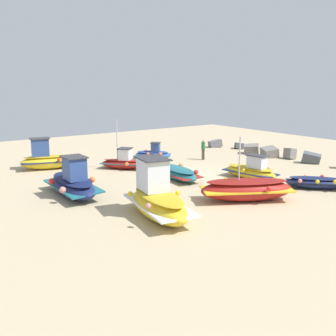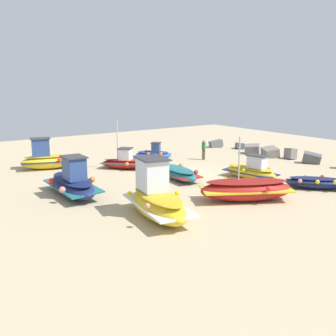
# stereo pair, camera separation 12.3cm
# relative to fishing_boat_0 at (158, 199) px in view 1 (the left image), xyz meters

# --- Properties ---
(ground_plane) EXTENTS (48.00, 48.00, 0.00)m
(ground_plane) POSITION_rel_fishing_boat_0_xyz_m (-6.77, 6.94, -0.92)
(ground_plane) COLOR tan
(fishing_boat_0) EXTENTS (5.40, 2.82, 2.88)m
(fishing_boat_0) POSITION_rel_fishing_boat_0_xyz_m (0.00, 0.00, 0.00)
(fishing_boat_0) COLOR gold
(fishing_boat_0) RESTS_ON ground_plane
(fishing_boat_1) EXTENTS (4.40, 2.10, 0.91)m
(fishing_boat_1) POSITION_rel_fishing_boat_0_xyz_m (-5.85, 5.60, -0.50)
(fishing_boat_1) COLOR #1E6670
(fishing_boat_1) RESTS_ON ground_plane
(fishing_boat_2) EXTENTS (4.12, 1.99, 1.71)m
(fishing_boat_2) POSITION_rel_fishing_boat_0_xyz_m (-3.02, 9.72, -0.37)
(fishing_boat_2) COLOR gold
(fishing_boat_2) RESTS_ON ground_plane
(fishing_boat_3) EXTENTS (2.60, 4.33, 2.42)m
(fishing_boat_3) POSITION_rel_fishing_boat_0_xyz_m (-14.13, -0.47, -0.16)
(fishing_boat_3) COLOR gold
(fishing_boat_3) RESTS_ON ground_plane
(fishing_boat_4) EXTENTS (3.05, 3.02, 1.46)m
(fishing_boat_4) POSITION_rel_fishing_boat_0_xyz_m (-12.88, 8.29, -0.49)
(fishing_boat_4) COLOR #2D4C9E
(fishing_boat_4) RESTS_ON ground_plane
(fishing_boat_5) EXTENTS (5.25, 2.57, 2.44)m
(fishing_boat_5) POSITION_rel_fishing_boat_0_xyz_m (-6.12, -1.80, -0.20)
(fishing_boat_5) COLOR navy
(fishing_boat_5) RESTS_ON ground_plane
(fishing_boat_6) EXTENTS (4.11, 5.43, 3.60)m
(fishing_boat_6) POSITION_rel_fishing_boat_0_xyz_m (0.48, 5.66, -0.27)
(fishing_boat_6) COLOR maroon
(fishing_boat_6) RESTS_ON ground_plane
(fishing_boat_7) EXTENTS (3.39, 3.16, 3.76)m
(fishing_boat_7) POSITION_rel_fishing_boat_0_xyz_m (-10.87, 4.22, -0.40)
(fishing_boat_7) COLOR maroon
(fishing_boat_7) RESTS_ON ground_plane
(fishing_boat_8) EXTENTS (3.57, 3.45, 0.80)m
(fishing_boat_8) POSITION_rel_fishing_boat_0_xyz_m (1.11, 11.05, -0.54)
(fishing_boat_8) COLOR navy
(fishing_boat_8) RESTS_ON ground_plane
(person_walking) EXTENTS (0.32, 0.32, 1.71)m
(person_walking) POSITION_rel_fishing_boat_0_xyz_m (-10.12, 11.50, 0.07)
(person_walking) COLOR brown
(person_walking) RESTS_ON ground_plane
(breakwater_rocks) EXTENTS (16.59, 2.97, 1.36)m
(breakwater_rocks) POSITION_rel_fishing_boat_0_xyz_m (-6.33, 17.45, -0.49)
(breakwater_rocks) COLOR slate
(breakwater_rocks) RESTS_ON ground_plane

